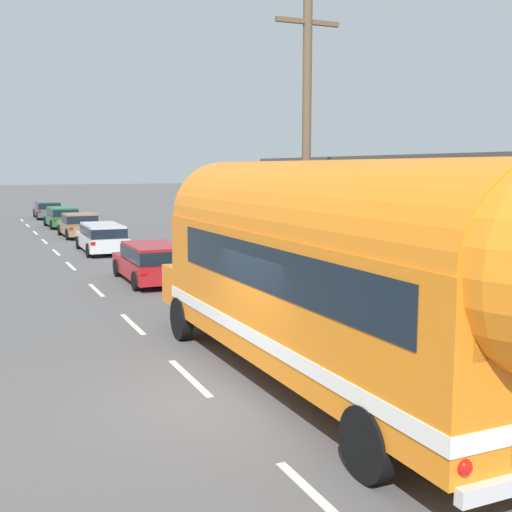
{
  "coord_description": "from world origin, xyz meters",
  "views": [
    {
      "loc": [
        -3.72,
        -10.23,
        4.0
      ],
      "look_at": [
        2.01,
        2.78,
        2.07
      ],
      "focal_mm": 46.0,
      "sensor_mm": 36.0,
      "label": 1
    }
  ],
  "objects_px": {
    "car_second": "(102,236)",
    "car_fourth": "(62,216)",
    "utility_pole": "(306,151)",
    "car_fifth": "(48,208)",
    "car_lead": "(152,260)",
    "painted_bus": "(333,267)",
    "car_third": "(80,224)"
  },
  "relations": [
    {
      "from": "car_lead",
      "to": "car_fifth",
      "type": "height_order",
      "value": "same"
    },
    {
      "from": "utility_pole",
      "to": "painted_bus",
      "type": "height_order",
      "value": "utility_pole"
    },
    {
      "from": "car_fifth",
      "to": "car_fourth",
      "type": "bearing_deg",
      "value": -90.2
    },
    {
      "from": "car_lead",
      "to": "car_fourth",
      "type": "xyz_separation_m",
      "value": [
        -0.07,
        23.06,
        -0.0
      ]
    },
    {
      "from": "utility_pole",
      "to": "painted_bus",
      "type": "distance_m",
      "value": 6.71
    },
    {
      "from": "car_third",
      "to": "car_fourth",
      "type": "height_order",
      "value": "same"
    },
    {
      "from": "painted_bus",
      "to": "car_second",
      "type": "distance_m",
      "value": 21.44
    },
    {
      "from": "car_second",
      "to": "car_third",
      "type": "relative_size",
      "value": 1.12
    },
    {
      "from": "car_fifth",
      "to": "car_third",
      "type": "bearing_deg",
      "value": -89.57
    },
    {
      "from": "car_lead",
      "to": "car_second",
      "type": "bearing_deg",
      "value": 90.46
    },
    {
      "from": "painted_bus",
      "to": "car_fifth",
      "type": "bearing_deg",
      "value": 89.89
    },
    {
      "from": "car_third",
      "to": "car_fourth",
      "type": "relative_size",
      "value": 0.96
    },
    {
      "from": "car_fifth",
      "to": "painted_bus",
      "type": "bearing_deg",
      "value": -90.11
    },
    {
      "from": "car_fifth",
      "to": "car_lead",
      "type": "bearing_deg",
      "value": -89.93
    },
    {
      "from": "car_fourth",
      "to": "car_lead",
      "type": "bearing_deg",
      "value": -89.83
    },
    {
      "from": "car_second",
      "to": "car_fourth",
      "type": "height_order",
      "value": "same"
    },
    {
      "from": "car_second",
      "to": "car_fifth",
      "type": "xyz_separation_m",
      "value": [
        0.03,
        22.91,
        -0.01
      ]
    },
    {
      "from": "car_fourth",
      "to": "car_fifth",
      "type": "distance_m",
      "value": 8.68
    },
    {
      "from": "car_lead",
      "to": "car_second",
      "type": "xyz_separation_m",
      "value": [
        -0.07,
        8.83,
        0.01
      ]
    },
    {
      "from": "car_second",
      "to": "car_third",
      "type": "distance_m",
      "value": 7.64
    },
    {
      "from": "utility_pole",
      "to": "car_lead",
      "type": "xyz_separation_m",
      "value": [
        -2.46,
        6.73,
        -3.64
      ]
    },
    {
      "from": "utility_pole",
      "to": "car_fourth",
      "type": "bearing_deg",
      "value": 94.84
    },
    {
      "from": "car_second",
      "to": "car_fourth",
      "type": "distance_m",
      "value": 14.23
    },
    {
      "from": "painted_bus",
      "to": "car_second",
      "type": "xyz_separation_m",
      "value": [
        0.05,
        21.39,
        -1.5
      ]
    },
    {
      "from": "utility_pole",
      "to": "car_lead",
      "type": "relative_size",
      "value": 1.87
    },
    {
      "from": "car_fourth",
      "to": "car_second",
      "type": "bearing_deg",
      "value": -90.01
    },
    {
      "from": "utility_pole",
      "to": "painted_bus",
      "type": "relative_size",
      "value": 0.7
    },
    {
      "from": "utility_pole",
      "to": "car_fourth",
      "type": "xyz_separation_m",
      "value": [
        -2.52,
        29.79,
        -3.64
      ]
    },
    {
      "from": "utility_pole",
      "to": "car_third",
      "type": "bearing_deg",
      "value": 95.86
    },
    {
      "from": "painted_bus",
      "to": "car_second",
      "type": "relative_size",
      "value": 2.52
    },
    {
      "from": "car_second",
      "to": "utility_pole",
      "type": "bearing_deg",
      "value": -80.78
    },
    {
      "from": "painted_bus",
      "to": "car_fourth",
      "type": "xyz_separation_m",
      "value": [
        0.05,
        35.62,
        -1.52
      ]
    }
  ]
}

